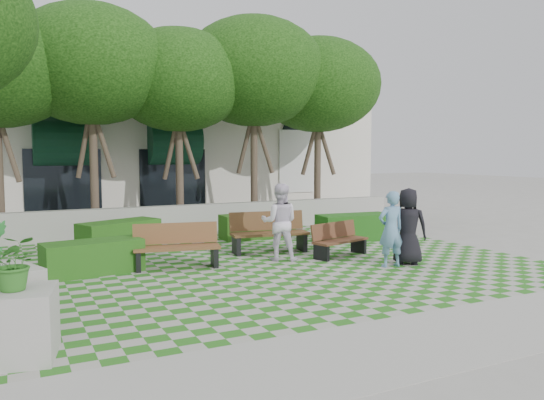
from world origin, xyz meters
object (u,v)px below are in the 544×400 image
bench_west (177,247)px  hedge_midleft (119,235)px  planter_front (17,309)px  person_dark (408,226)px  person_white (280,222)px  bench_mid (269,233)px  hedge_east (354,227)px  person_blue (391,229)px  bench_east (339,240)px  hedge_midright (255,226)px  hedge_west (93,257)px

bench_west → hedge_midleft: bench_west is taller
planter_front → person_dark: (8.08, 2.29, 0.25)m
bench_west → person_white: bearing=5.2°
bench_mid → planter_front: 7.77m
hedge_east → person_blue: person_blue is taller
bench_west → person_dark: person_dark is taller
bench_east → bench_west: bearing=156.7°
hedge_east → planter_front: bearing=-147.9°
hedge_midright → planter_front: size_ratio=1.32×
bench_east → planter_front: bearing=-168.6°
hedge_midleft → bench_mid: bearing=-33.5°
planter_front → hedge_midright: bearing=48.1°
bench_east → hedge_midleft: (-4.65, 3.48, -0.03)m
hedge_west → person_white: size_ratio=1.10×
bench_east → hedge_east: bench_east is taller
bench_mid → hedge_midleft: size_ratio=0.96×
bench_west → planter_front: planter_front is taller
hedge_midright → bench_east: bearing=-79.1°
person_dark → bench_east: bearing=-24.9°
bench_east → person_dark: (0.88, -1.50, 0.47)m
bench_east → hedge_midleft: bearing=126.8°
hedge_east → hedge_west: 7.58m
hedge_midright → hedge_midleft: (-3.98, -0.01, 0.01)m
person_blue → person_dark: size_ratio=0.97×
hedge_west → bench_east: bearing=-7.0°
person_dark → person_white: 2.96m
bench_east → bench_mid: (-1.30, 1.26, 0.10)m
bench_east → person_white: 1.62m
hedge_west → person_dark: size_ratio=1.14×
bench_east → hedge_midleft: size_ratio=0.79×
hedge_midleft → person_blue: size_ratio=1.25×
bench_west → hedge_east: 5.90m
hedge_midright → person_white: person_white is taller
bench_east → bench_west: 3.99m
hedge_east → hedge_midleft: size_ratio=1.02×
person_dark → person_white: bearing=-1.1°
person_blue → person_white: (-1.87, 1.78, 0.06)m
bench_mid → person_white: 1.14m
hedge_midright → hedge_midleft: hedge_midleft is taller
bench_mid → person_white: size_ratio=1.12×
bench_east → hedge_east: (1.78, 1.85, -0.02)m
bench_west → hedge_midright: bench_west is taller
person_white → hedge_midright: bearing=-75.9°
person_dark → person_blue: bearing=39.9°
bench_mid → person_dark: size_ratio=1.17×
bench_east → hedge_midright: size_ratio=0.81×
bench_west → hedge_west: (-1.75, 0.22, -0.12)m
person_dark → hedge_east: bearing=-70.4°
hedge_west → person_dark: bearing=-18.4°
hedge_midleft → planter_front: bearing=-109.4°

